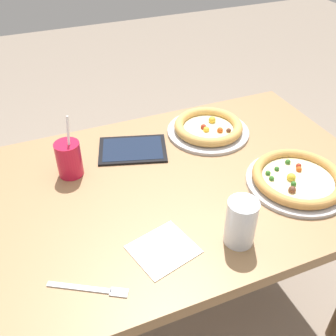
{
  "coord_description": "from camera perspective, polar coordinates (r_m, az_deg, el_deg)",
  "views": [
    {
      "loc": [
        -0.44,
        -0.91,
        1.57
      ],
      "look_at": [
        -0.05,
        0.04,
        0.78
      ],
      "focal_mm": 42.42,
      "sensor_mm": 36.0,
      "label": 1
    }
  ],
  "objects": [
    {
      "name": "ground_plane",
      "position": [
        1.87,
        2.1,
        -19.74
      ],
      "size": [
        8.0,
        8.0,
        0.0
      ],
      "primitive_type": "plane",
      "color": "gray"
    },
    {
      "name": "dining_table",
      "position": [
        1.37,
        2.7,
        -5.22
      ],
      "size": [
        1.24,
        0.86,
        0.75
      ],
      "color": "#936D47",
      "rests_on": "ground"
    },
    {
      "name": "pizza_near",
      "position": [
        1.33,
        18.12,
        -1.51
      ],
      "size": [
        0.33,
        0.33,
        0.04
      ],
      "color": "#B7B7BC",
      "rests_on": "dining_table"
    },
    {
      "name": "pizza_far",
      "position": [
        1.52,
        5.81,
        5.74
      ],
      "size": [
        0.31,
        0.31,
        0.05
      ],
      "color": "#B7B7BC",
      "rests_on": "dining_table"
    },
    {
      "name": "drink_cup_colored",
      "position": [
        1.32,
        -14.03,
        1.28
      ],
      "size": [
        0.08,
        0.08,
        0.21
      ],
      "color": "red",
      "rests_on": "dining_table"
    },
    {
      "name": "water_cup_clear",
      "position": [
        1.07,
        10.44,
        -7.61
      ],
      "size": [
        0.08,
        0.08,
        0.14
      ],
      "color": "silver",
      "rests_on": "dining_table"
    },
    {
      "name": "paper_napkin",
      "position": [
        1.08,
        -0.68,
        -11.6
      ],
      "size": [
        0.19,
        0.18,
        0.0
      ],
      "primitive_type": "cube",
      "rotation": [
        0.0,
        0.0,
        0.26
      ],
      "color": "white",
      "rests_on": "dining_table"
    },
    {
      "name": "fork",
      "position": [
        1.02,
        -10.91,
        -16.72
      ],
      "size": [
        0.18,
        0.12,
        0.0
      ],
      "color": "silver",
      "rests_on": "dining_table"
    },
    {
      "name": "tablet",
      "position": [
        1.43,
        -5.11,
        2.67
      ],
      "size": [
        0.28,
        0.23,
        0.01
      ],
      "color": "black",
      "rests_on": "dining_table"
    }
  ]
}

